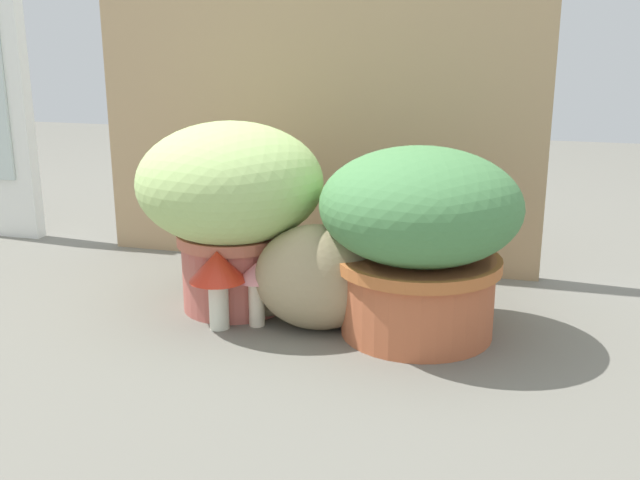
% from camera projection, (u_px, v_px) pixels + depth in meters
% --- Properties ---
extents(ground_plane, '(6.00, 6.00, 0.00)m').
position_uv_depth(ground_plane, '(235.00, 321.00, 1.59)').
color(ground_plane, slate).
extents(cardboard_backdrop, '(1.16, 0.03, 0.95)m').
position_uv_depth(cardboard_backdrop, '(313.00, 80.00, 1.87)').
color(cardboard_backdrop, tan).
rests_on(cardboard_backdrop, ground).
extents(grass_planter, '(0.40, 0.40, 0.41)m').
position_uv_depth(grass_planter, '(231.00, 199.00, 1.61)').
color(grass_planter, '#B75E53').
rests_on(grass_planter, ground).
extents(leafy_planter, '(0.40, 0.40, 0.38)m').
position_uv_depth(leafy_planter, '(419.00, 234.00, 1.47)').
color(leafy_planter, '#BA603B').
rests_on(leafy_planter, ground).
extents(cat, '(0.39, 0.21, 0.32)m').
position_uv_depth(cat, '(326.00, 272.00, 1.52)').
color(cat, tan).
rests_on(cat, ground).
extents(mushroom_ornament_red, '(0.12, 0.12, 0.17)m').
position_uv_depth(mushroom_ornament_red, '(218.00, 272.00, 1.52)').
color(mushroom_ornament_red, silver).
rests_on(mushroom_ornament_red, ground).
extents(mushroom_ornament_pink, '(0.08, 0.08, 0.14)m').
position_uv_depth(mushroom_ornament_pink, '(256.00, 281.00, 1.54)').
color(mushroom_ornament_pink, '#EFE2C5').
rests_on(mushroom_ornament_pink, ground).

